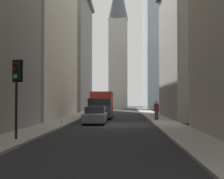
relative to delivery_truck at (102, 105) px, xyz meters
The scene contains 11 objects.
ground_plane 8.35m from the delivery_truck, behind, with size 135.00×135.00×0.00m, color black.
sidewalk_right 8.79m from the delivery_truck, 159.07° to the left, with size 90.00×2.20×0.14m, color gray.
sidewalk_left 10.12m from the delivery_truck, 143.94° to the right, with size 90.00×2.20×0.14m, color gray.
building_left_midfar 14.22m from the delivery_truck, 84.88° to the right, with size 14.84×10.50×18.05m.
building_right_far 26.08m from the delivery_truck, 22.26° to the left, with size 16.94×10.50×21.99m.
church_spire 39.07m from the delivery_truck, ahead, with size 4.50×4.50×30.01m.
delivery_truck is the anchor object (origin of this frame).
hatchback_grey 7.25m from the delivery_truck, behind, with size 4.30×1.78×1.42m.
traffic_light_foreground 19.06m from the delivery_truck, behind, with size 0.43×0.52×3.85m.
pedestrian 6.84m from the delivery_truck, 127.72° to the right, with size 0.26×0.44×1.77m.
discarded_bottle 9.37m from the delivery_truck, 164.63° to the left, with size 0.07×0.07×0.27m.
Camera 1 is at (-26.00, -1.11, 2.06)m, focal length 51.58 mm.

